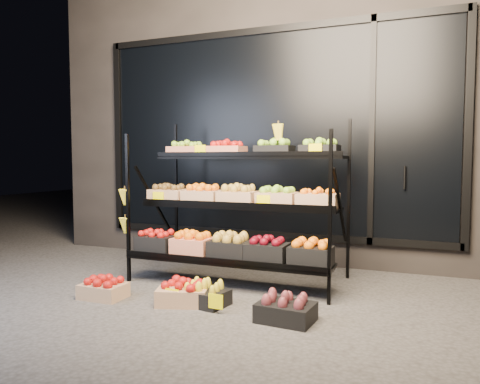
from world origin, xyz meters
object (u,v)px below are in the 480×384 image
at_px(display_rack, 236,205).
at_px(floor_crate_midleft, 205,294).
at_px(floor_crate_midright, 183,293).
at_px(floor_crate_left, 103,288).

xyz_separation_m(display_rack, floor_crate_midleft, (0.05, -0.83, -0.70)).
distance_m(display_rack, floor_crate_midright, 1.12).
relative_size(display_rack, floor_crate_left, 5.66).
distance_m(display_rack, floor_crate_midleft, 1.08).
relative_size(display_rack, floor_crate_midleft, 5.08).
bearing_deg(floor_crate_midright, display_rack, 62.86).
bearing_deg(floor_crate_midright, floor_crate_left, 170.88).
xyz_separation_m(floor_crate_left, floor_crate_midleft, (0.93, 0.17, 0.00)).
height_order(display_rack, floor_crate_left, display_rack).
bearing_deg(floor_crate_midright, floor_crate_midleft, -3.99).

